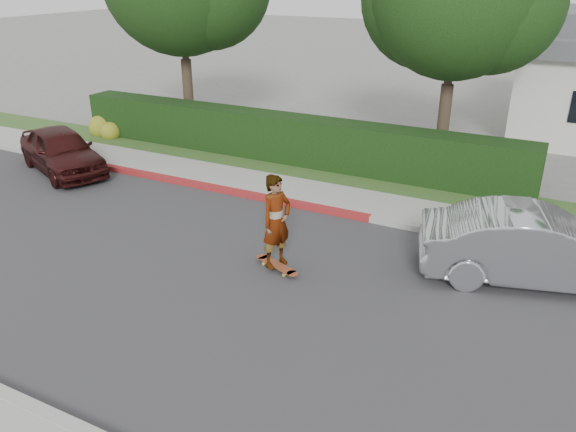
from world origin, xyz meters
name	(u,v)px	position (x,y,z in m)	size (l,w,h in m)	color
ground	(248,291)	(0.00, 0.00, 0.00)	(120.00, 120.00, 0.00)	slate
road	(248,291)	(0.00, 0.00, 0.01)	(60.00, 8.00, 0.01)	#2D2D30
curb_far	(332,211)	(0.00, 4.10, 0.07)	(60.00, 0.20, 0.15)	#9E9E99
curb_red_section	(171,180)	(-5.00, 4.10, 0.08)	(12.00, 0.21, 0.15)	maroon
sidewalk_far	(345,200)	(0.00, 5.00, 0.06)	(60.00, 1.60, 0.12)	gray
planting_strip	(366,181)	(0.00, 6.60, 0.05)	(60.00, 1.60, 0.10)	#2D4C1E
hedge	(283,139)	(-3.00, 7.20, 0.75)	(15.00, 1.00, 1.50)	black
flowering_shrub	(104,129)	(-10.01, 6.74, 0.33)	(1.40, 1.00, 0.90)	#2D4C19
skateboard	(277,265)	(0.10, 0.98, 0.10)	(1.18, 0.63, 0.11)	gold
skateboarder	(276,221)	(0.10, 0.98, 1.08)	(0.70, 0.46, 1.92)	white
car_silver	(537,247)	(4.75, 2.90, 0.73)	(1.54, 4.40, 1.45)	#B0B3B7
car_maroon	(61,150)	(-8.44, 3.38, 0.66)	(1.56, 3.89, 1.32)	#371211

